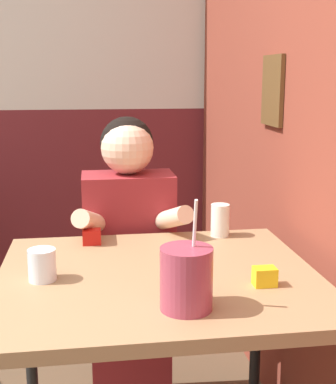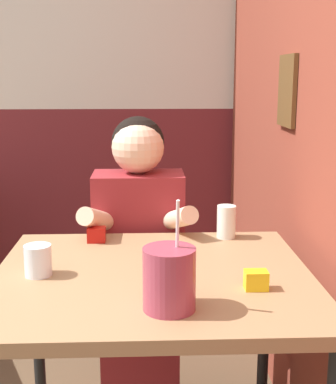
% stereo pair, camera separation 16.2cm
% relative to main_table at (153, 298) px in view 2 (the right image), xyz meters
% --- Properties ---
extents(brick_wall_right, '(0.08, 4.22, 2.70)m').
position_rel_main_table_xyz_m(brick_wall_right, '(0.55, 0.74, 0.67)').
color(brick_wall_right, brown).
rests_on(brick_wall_right, ground_plane).
extents(back_wall, '(5.63, 0.09, 2.70)m').
position_rel_main_table_xyz_m(back_wall, '(-0.81, 1.88, 0.68)').
color(back_wall, silver).
rests_on(back_wall, ground_plane).
extents(main_table, '(0.90, 0.79, 0.75)m').
position_rel_main_table_xyz_m(main_table, '(0.00, 0.00, 0.00)').
color(main_table, '#93704C').
rests_on(main_table, ground_plane).
extents(person_seated, '(0.42, 0.40, 1.15)m').
position_rel_main_table_xyz_m(person_seated, '(-0.05, 0.54, -0.08)').
color(person_seated, maroon).
rests_on(person_seated, ground_plane).
extents(cocktail_pitcher, '(0.13, 0.13, 0.27)m').
position_rel_main_table_xyz_m(cocktail_pitcher, '(0.04, -0.24, 0.15)').
color(cocktail_pitcher, '#99384C').
rests_on(cocktail_pitcher, main_table).
extents(glass_near_pitcher, '(0.08, 0.08, 0.09)m').
position_rel_main_table_xyz_m(glass_near_pitcher, '(-0.32, -0.00, 0.12)').
color(glass_near_pitcher, silver).
rests_on(glass_near_pitcher, main_table).
extents(glass_center, '(0.06, 0.06, 0.11)m').
position_rel_main_table_xyz_m(glass_center, '(0.26, 0.33, 0.13)').
color(glass_center, silver).
rests_on(glass_center, main_table).
extents(condiment_ketchup, '(0.06, 0.04, 0.05)m').
position_rel_main_table_xyz_m(condiment_ketchup, '(-0.18, 0.30, 0.10)').
color(condiment_ketchup, '#B7140F').
rests_on(condiment_ketchup, main_table).
extents(condiment_mustard, '(0.06, 0.04, 0.05)m').
position_rel_main_table_xyz_m(condiment_mustard, '(0.27, -0.13, 0.10)').
color(condiment_mustard, yellow).
rests_on(condiment_mustard, main_table).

